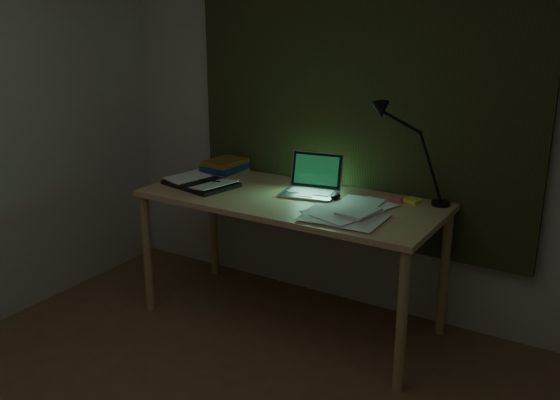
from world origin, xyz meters
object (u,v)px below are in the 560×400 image
Objects in this scene: laptop at (309,176)px; loose_papers at (351,210)px; book_stack at (225,167)px; desk at (290,261)px; desk_lamp at (445,156)px; open_textbook at (201,183)px.

laptop is 0.40m from loose_papers.
desk is at bearing -18.73° from book_stack.
laptop is 0.77m from desk_lamp.
desk is at bearing 18.98° from open_textbook.
open_textbook is (-0.60, -0.08, 0.42)m from desk.
loose_papers reaches higher than desk.
laptop is 0.71m from book_stack.
open_textbook is 1.02m from loose_papers.
laptop reaches higher than book_stack.
loose_papers is at bearing -34.39° from laptop.
open_textbook is at bearing -172.62° from desk_lamp.
book_stack is at bearing 160.86° from laptop.
open_textbook is at bearing -85.83° from book_stack.
laptop is at bearing 155.25° from loose_papers.
desk is 0.59m from loose_papers.
book_stack reaches higher than loose_papers.
book_stack is (-0.62, 0.21, 0.46)m from desk.
desk is 4.18× the size of open_textbook.
loose_papers is at bearing -8.79° from desk.
loose_papers is (1.04, -0.28, -0.04)m from book_stack.
desk is 0.74m from open_textbook.
open_textbook is at bearing -175.32° from laptop.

